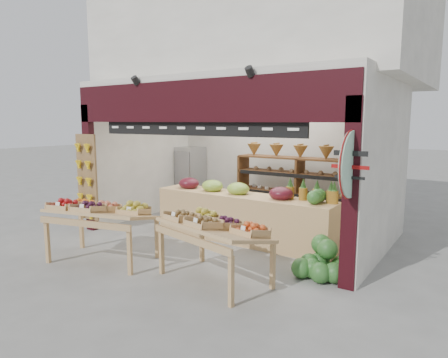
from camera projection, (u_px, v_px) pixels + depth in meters
ground at (225, 238)px, 7.97m from camera, size 60.00×60.00×0.00m
shop_structure at (266, 47)px, 8.73m from camera, size 6.36×5.12×5.40m
banana_board at (86, 179)px, 8.35m from camera, size 0.60×0.15×1.80m
gift_sign at (351, 165)px, 5.26m from camera, size 0.04×0.93×0.92m
back_shelving at (300, 177)px, 8.64m from camera, size 2.91×0.48×1.80m
refrigerator at (190, 177)px, 10.72m from camera, size 0.68×0.68×1.63m
cardboard_stack at (193, 210)px, 9.53m from camera, size 0.97×0.72×0.59m
mid_counter at (242, 215)px, 7.73m from camera, size 3.68×0.75×1.14m
display_table_left at (97, 211)px, 6.66m from camera, size 1.87×1.32×1.07m
display_table_right at (213, 226)px, 5.79m from camera, size 1.80×1.26×1.04m
watermelon_pile at (323, 263)px, 5.96m from camera, size 0.82×0.77×0.58m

